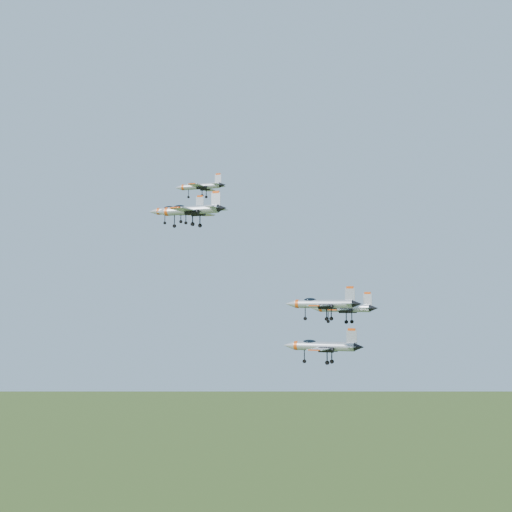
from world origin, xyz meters
The scene contains 6 objects.
jet_lead centered at (-15.72, 10.90, 147.17)m, with size 10.93×9.24×2.95m.
jet_left_high centered at (-12.30, 0.21, 140.97)m, with size 11.86×10.04×3.21m.
jet_right_high centered at (3.84, -16.35, 138.03)m, with size 12.25×10.23×3.28m.
jet_left_low centered at (17.23, 7.43, 123.32)m, with size 12.27×10.10×3.29m.
jet_right_low centered at (23.35, -11.22, 124.05)m, with size 11.27×9.44×3.02m.
jet_trail centered at (18.98, -3.17, 117.64)m, with size 12.88×10.80×3.45m.
Camera 1 is at (70.65, -99.09, 124.14)m, focal length 50.00 mm.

